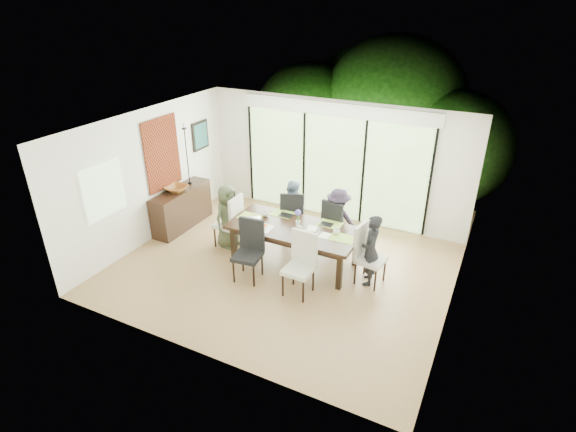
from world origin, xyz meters
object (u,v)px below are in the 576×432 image
at_px(chair_left_end, 227,220).
at_px(chair_far_left, 293,214).
at_px(person_far_right, 338,220).
at_px(vase, 298,224).
at_px(bowl, 176,189).
at_px(laptop, 252,219).
at_px(table_top, 294,228).
at_px(person_right_end, 371,250).
at_px(cup_c, 337,232).
at_px(cup_b, 299,229).
at_px(cup_a, 265,214).
at_px(person_left_end, 228,216).
at_px(person_far_left, 292,210).
at_px(chair_right_end, 371,255).
at_px(chair_far_right, 338,224).
at_px(sideboard, 182,208).
at_px(chair_near_left, 247,252).
at_px(chair_near_right, 298,266).

height_order(chair_left_end, chair_far_left, same).
relative_size(person_far_right, vase, 10.75).
bearing_deg(person_far_right, bowl, 6.57).
height_order(vase, laptop, vase).
xyz_separation_m(table_top, person_right_end, (1.48, 0.00, -0.08)).
height_order(vase, cup_c, vase).
height_order(chair_left_end, cup_b, chair_left_end).
xyz_separation_m(vase, cup_a, (-0.75, 0.10, -0.01)).
relative_size(person_left_end, person_far_left, 1.00).
distance_m(table_top, chair_right_end, 1.51).
height_order(table_top, chair_far_left, chair_far_left).
height_order(chair_far_right, sideboard, chair_far_right).
bearing_deg(cup_a, bowl, -179.93).
distance_m(chair_left_end, chair_far_right, 2.22).
height_order(chair_right_end, person_left_end, person_left_end).
height_order(chair_far_left, sideboard, chair_far_left).
distance_m(chair_left_end, sideboard, 1.39).
relative_size(person_far_left, person_far_right, 1.00).
bearing_deg(chair_near_left, chair_far_left, 81.11).
distance_m(chair_far_right, person_far_right, 0.10).
distance_m(chair_near_left, cup_c, 1.64).
distance_m(person_left_end, sideboard, 1.42).
bearing_deg(table_top, chair_near_right, -60.11).
distance_m(person_far_left, cup_b, 1.12).
relative_size(chair_far_right, person_right_end, 0.85).
bearing_deg(chair_right_end, cup_b, 102.35).
xyz_separation_m(table_top, chair_right_end, (1.50, 0.00, -0.17)).
bearing_deg(laptop, chair_far_right, 3.97).
xyz_separation_m(person_left_end, person_far_right, (2.03, 0.83, 0.00)).
relative_size(person_far_left, cup_b, 12.90).
bearing_deg(chair_near_left, cup_b, 42.60).
xyz_separation_m(person_left_end, person_far_left, (1.03, 0.83, 0.00)).
xyz_separation_m(person_far_left, person_far_right, (1.00, 0.00, 0.00)).
bearing_deg(cup_c, chair_far_left, 149.04).
bearing_deg(vase, cup_c, 3.81).
bearing_deg(bowl, person_right_end, -1.94).
xyz_separation_m(person_far_right, cup_b, (-0.40, -0.93, 0.15)).
bearing_deg(chair_right_end, person_far_right, 56.97).
relative_size(chair_far_left, person_far_left, 0.85).
height_order(chair_near_right, person_far_left, person_far_left).
bearing_deg(chair_right_end, bowl, 96.18).
height_order(chair_near_left, person_left_end, person_left_end).
xyz_separation_m(chair_far_left, person_far_left, (0.00, -0.02, 0.10)).
bearing_deg(chair_near_right, chair_far_left, 120.65).
bearing_deg(chair_near_right, person_far_left, 120.94).
height_order(table_top, bowl, bowl).
relative_size(chair_right_end, laptop, 3.33).
bearing_deg(table_top, cup_c, 7.13).
relative_size(chair_right_end, bowl, 2.40).
relative_size(chair_far_right, chair_near_right, 1.00).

